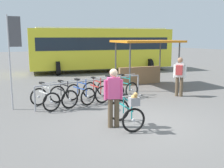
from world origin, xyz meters
name	(u,v)px	position (x,y,z in m)	size (l,w,h in m)	color
ground_plane	(141,123)	(0.00, 0.00, 0.00)	(80.00, 80.00, 0.00)	#605E5B
bike_rack_rail	(93,84)	(-0.05, 3.03, 0.70)	(4.59, 0.44, 0.88)	#99999E
racked_bike_white	(45,98)	(-1.91, 3.05, 0.37)	(0.82, 1.18, 0.97)	black
racked_bike_black	(63,96)	(-1.21, 3.11, 0.37)	(0.76, 1.15, 0.97)	black
racked_bike_blue	(80,93)	(-0.51, 3.17, 0.37)	(0.84, 1.20, 0.97)	black
racked_bike_red	(96,91)	(0.18, 3.22, 0.37)	(0.69, 1.11, 0.97)	black
racked_bike_yellow	(110,89)	(0.88, 3.28, 0.37)	(0.71, 1.14, 0.97)	black
racked_bike_teal	(124,87)	(1.58, 3.34, 0.37)	(0.77, 1.18, 0.98)	black
featured_bicycle	(128,111)	(-0.54, -0.09, 0.49)	(0.85, 1.25, 1.09)	black
person_with_featured_bike	(114,95)	(-0.86, 0.15, 0.91)	(0.50, 0.31, 1.64)	brown
pedestrian_with_backpack	(180,74)	(3.51, 2.07, 0.94)	(0.45, 0.48, 1.64)	brown
bus_distant	(101,47)	(4.67, 11.05, 1.74)	(10.31, 4.86, 3.08)	yellow
market_stall	(143,58)	(3.84, 4.98, 1.39)	(3.47, 2.83, 2.30)	#4C4C51
banner_flag	(13,44)	(-2.78, 3.48, 2.23)	(0.45, 0.05, 3.20)	#B2B2B7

